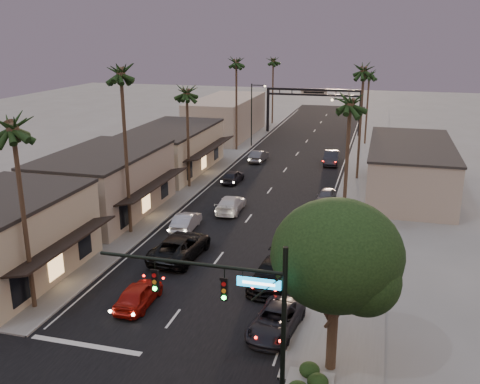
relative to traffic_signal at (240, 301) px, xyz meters
The scene contains 32 objects.
ground 36.80m from the traffic_signal, 98.98° to the left, with size 200.00×200.00×0.00m, color slate.
road 41.70m from the traffic_signal, 97.90° to the left, with size 14.00×120.00×0.02m, color black.
sidewalk_left 50.60m from the traffic_signal, 107.56° to the left, with size 5.00×92.00×0.12m, color slate.
sidewalk_right 48.41m from the traffic_signal, 85.46° to the left, with size 5.00×92.00×0.12m, color slate.
storefront_near 20.46m from the traffic_signal, 156.82° to the left, with size 8.00×12.00×5.50m, color #BFB391.
storefront_mid 28.96m from the traffic_signal, 130.35° to the left, with size 8.00×14.00×5.50m, color gray.
storefront_far 42.43m from the traffic_signal, 116.19° to the left, with size 8.00×16.00×5.00m, color #BFB391.
storefront_dist 63.83m from the traffic_signal, 107.03° to the left, with size 8.00×20.00×6.00m, color gray.
building_right 37.04m from the traffic_signal, 77.00° to the left, with size 8.00×18.00×5.00m, color gray.
traffic_signal is the anchor object (origin of this frame).
corner_tree 5.20m from the traffic_signal, 42.31° to the left, with size 6.20×6.20×8.80m.
arch 66.24m from the traffic_signal, 94.93° to the left, with size 15.20×0.40×7.27m.
streetlight_right 41.02m from the traffic_signal, 88.28° to the left, with size 2.13×0.30×9.00m.
streetlight_left 55.45m from the traffic_signal, 103.14° to the left, with size 2.13×0.30×9.00m.
palm_la 16.42m from the traffic_signal, 160.71° to the left, with size 3.20×3.20×13.20m.
palm_lb 24.44m from the traffic_signal, 128.44° to the left, with size 3.20×3.20×15.20m.
palm_lc 35.46m from the traffic_signal, 114.06° to the left, with size 3.20×3.20×12.20m.
palm_ld 53.47m from the traffic_signal, 105.65° to the left, with size 3.20×3.20×14.20m.
palm_ra 21.19m from the traffic_signal, 81.72° to the left, with size 3.20×3.20×13.20m.
palm_rb 40.77m from the traffic_signal, 85.84° to the left, with size 3.20×3.20×14.20m.
palm_rc 60.31m from the traffic_signal, 87.22° to the left, with size 3.20×3.20×12.20m.
palm_far 75.58m from the traffic_signal, 100.70° to the left, with size 3.20×3.20×13.20m.
oncoming_red 11.69m from the traffic_signal, 140.00° to the left, with size 1.76×4.37×1.49m, color #97120B.
oncoming_pickup 17.25m from the traffic_signal, 120.42° to the left, with size 2.95×6.40×1.78m, color black.
oncoming_silver 22.76m from the traffic_signal, 116.87° to the left, with size 1.55×4.45×1.47m, color #96979B.
oncoming_white 26.94m from the traffic_signal, 106.99° to the left, with size 2.08×5.12×1.49m, color silver.
oncoming_dgrey 36.72m from the traffic_signal, 106.36° to the left, with size 1.66×4.13×1.41m, color black.
oncoming_grey_far 46.57m from the traffic_signal, 102.18° to the left, with size 1.55×4.44×1.46m, color #46474B.
curbside_near 7.60m from the traffic_signal, 86.43° to the left, with size 2.32×5.03×1.40m, color black.
curbside_black 12.55m from the traffic_signal, 94.91° to the left, with size 2.23×5.49×1.59m, color black.
curbside_grey 30.70m from the traffic_signal, 89.08° to the left, with size 1.60×3.97×1.35m, color #4E4E54.
curbside_far 46.52m from the traffic_signal, 90.79° to the left, with size 1.74×4.99×1.65m, color black.
Camera 1 is at (11.02, -15.78, 16.20)m, focal length 40.00 mm.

